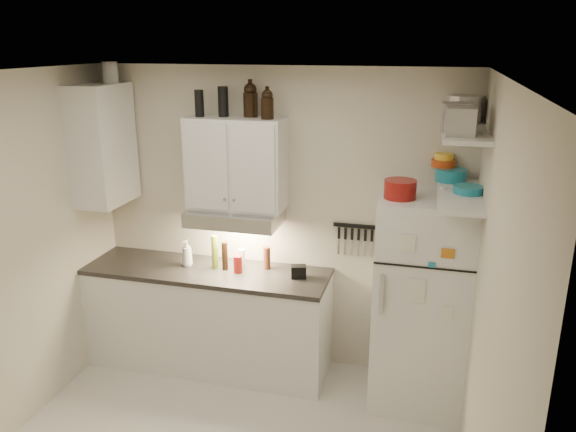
# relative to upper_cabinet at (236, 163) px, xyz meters

# --- Properties ---
(ceiling) EXTENTS (3.20, 3.00, 0.02)m
(ceiling) POSITION_rel_upper_cabinet_xyz_m (0.30, -1.33, 0.78)
(ceiling) COLOR white
(ceiling) RESTS_ON ground
(back_wall) EXTENTS (3.20, 0.02, 2.60)m
(back_wall) POSITION_rel_upper_cabinet_xyz_m (0.30, 0.18, -0.53)
(back_wall) COLOR beige
(back_wall) RESTS_ON ground
(right_wall) EXTENTS (0.02, 3.00, 2.60)m
(right_wall) POSITION_rel_upper_cabinet_xyz_m (1.91, -1.33, -0.53)
(right_wall) COLOR beige
(right_wall) RESTS_ON ground
(base_cabinet) EXTENTS (2.10, 0.60, 0.88)m
(base_cabinet) POSITION_rel_upper_cabinet_xyz_m (-0.25, -0.14, -1.39)
(base_cabinet) COLOR white
(base_cabinet) RESTS_ON floor
(countertop) EXTENTS (2.10, 0.62, 0.04)m
(countertop) POSITION_rel_upper_cabinet_xyz_m (-0.25, -0.14, -0.93)
(countertop) COLOR #292623
(countertop) RESTS_ON base_cabinet
(upper_cabinet) EXTENTS (0.80, 0.33, 0.75)m
(upper_cabinet) POSITION_rel_upper_cabinet_xyz_m (0.00, 0.00, 0.00)
(upper_cabinet) COLOR white
(upper_cabinet) RESTS_ON back_wall
(side_cabinet) EXTENTS (0.33, 0.55, 1.00)m
(side_cabinet) POSITION_rel_upper_cabinet_xyz_m (-1.14, -0.14, 0.12)
(side_cabinet) COLOR white
(side_cabinet) RESTS_ON left_wall
(range_hood) EXTENTS (0.76, 0.46, 0.12)m
(range_hood) POSITION_rel_upper_cabinet_xyz_m (0.00, -0.06, -0.44)
(range_hood) COLOR silver
(range_hood) RESTS_ON back_wall
(fridge) EXTENTS (0.70, 0.68, 1.70)m
(fridge) POSITION_rel_upper_cabinet_xyz_m (1.55, -0.18, -0.98)
(fridge) COLOR white
(fridge) RESTS_ON floor
(shelf_hi) EXTENTS (0.30, 0.95, 0.03)m
(shelf_hi) POSITION_rel_upper_cabinet_xyz_m (1.75, -0.31, 0.38)
(shelf_hi) COLOR white
(shelf_hi) RESTS_ON right_wall
(shelf_lo) EXTENTS (0.30, 0.95, 0.03)m
(shelf_lo) POSITION_rel_upper_cabinet_xyz_m (1.75, -0.31, -0.07)
(shelf_lo) COLOR white
(shelf_lo) RESTS_ON right_wall
(knife_strip) EXTENTS (0.42, 0.02, 0.03)m
(knife_strip) POSITION_rel_upper_cabinet_xyz_m (1.00, 0.15, -0.51)
(knife_strip) COLOR black
(knife_strip) RESTS_ON back_wall
(dutch_oven) EXTENTS (0.30, 0.30, 0.13)m
(dutch_oven) POSITION_rel_upper_cabinet_xyz_m (1.34, -0.28, -0.06)
(dutch_oven) COLOR maroon
(dutch_oven) RESTS_ON fridge
(book_stack) EXTENTS (0.19, 0.23, 0.07)m
(book_stack) POSITION_rel_upper_cabinet_xyz_m (1.82, -0.37, -0.09)
(book_stack) COLOR #BB6F17
(book_stack) RESTS_ON fridge
(spice_jar) EXTENTS (0.06, 0.06, 0.09)m
(spice_jar) POSITION_rel_upper_cabinet_xyz_m (1.64, -0.21, -0.08)
(spice_jar) COLOR silver
(spice_jar) RESTS_ON fridge
(stock_pot) EXTENTS (0.33, 0.33, 0.19)m
(stock_pot) POSITION_rel_upper_cabinet_xyz_m (1.74, 0.05, 0.49)
(stock_pot) COLOR silver
(stock_pot) RESTS_ON shelf_hi
(tin_a) EXTENTS (0.20, 0.18, 0.19)m
(tin_a) POSITION_rel_upper_cabinet_xyz_m (1.68, -0.40, 0.48)
(tin_a) COLOR #AAAAAD
(tin_a) RESTS_ON shelf_hi
(tin_b) EXTENTS (0.19, 0.19, 0.18)m
(tin_b) POSITION_rel_upper_cabinet_xyz_m (1.70, -0.58, 0.48)
(tin_b) COLOR #AAAAAD
(tin_b) RESTS_ON shelf_hi
(bowl_teal) EXTENTS (0.23, 0.23, 0.09)m
(bowl_teal) POSITION_rel_upper_cabinet_xyz_m (1.69, 0.04, -0.00)
(bowl_teal) COLOR teal
(bowl_teal) RESTS_ON shelf_lo
(bowl_orange) EXTENTS (0.18, 0.18, 0.06)m
(bowl_orange) POSITION_rel_upper_cabinet_xyz_m (1.63, 0.11, 0.07)
(bowl_orange) COLOR #BF4012
(bowl_orange) RESTS_ON bowl_teal
(bowl_yellow) EXTENTS (0.14, 0.14, 0.05)m
(bowl_yellow) POSITION_rel_upper_cabinet_xyz_m (1.63, 0.11, 0.12)
(bowl_yellow) COLOR yellow
(bowl_yellow) RESTS_ON bowl_orange
(plates) EXTENTS (0.24, 0.24, 0.05)m
(plates) POSITION_rel_upper_cabinet_xyz_m (1.80, -0.30, -0.02)
(plates) COLOR teal
(plates) RESTS_ON shelf_lo
(growler_a) EXTENTS (0.15, 0.15, 0.27)m
(growler_a) POSITION_rel_upper_cabinet_xyz_m (0.11, 0.06, 0.51)
(growler_a) COLOR black
(growler_a) RESTS_ON upper_cabinet
(growler_b) EXTENTS (0.12, 0.12, 0.23)m
(growler_b) POSITION_rel_upper_cabinet_xyz_m (0.28, -0.04, 0.49)
(growler_b) COLOR black
(growler_b) RESTS_ON upper_cabinet
(thermos_a) EXTENTS (0.11, 0.11, 0.24)m
(thermos_a) POSITION_rel_upper_cabinet_xyz_m (-0.11, 0.02, 0.49)
(thermos_a) COLOR black
(thermos_a) RESTS_ON upper_cabinet
(thermos_b) EXTENTS (0.09, 0.09, 0.21)m
(thermos_b) POSITION_rel_upper_cabinet_xyz_m (-0.29, -0.04, 0.48)
(thermos_b) COLOR black
(thermos_b) RESTS_ON upper_cabinet
(side_jar) EXTENTS (0.13, 0.13, 0.17)m
(side_jar) POSITION_rel_upper_cabinet_xyz_m (-1.08, -0.01, 0.71)
(side_jar) COLOR silver
(side_jar) RESTS_ON side_cabinet
(soap_bottle) EXTENTS (0.13, 0.13, 0.26)m
(soap_bottle) POSITION_rel_upper_cabinet_xyz_m (-0.44, -0.10, -0.78)
(soap_bottle) COLOR white
(soap_bottle) RESTS_ON countertop
(pepper_mill) EXTENTS (0.07, 0.07, 0.20)m
(pepper_mill) POSITION_rel_upper_cabinet_xyz_m (0.25, 0.01, -0.81)
(pepper_mill) COLOR brown
(pepper_mill) RESTS_ON countertop
(oil_bottle) EXTENTS (0.07, 0.07, 0.29)m
(oil_bottle) POSITION_rel_upper_cabinet_xyz_m (-0.18, -0.09, -0.76)
(oil_bottle) COLOR #5C6C1B
(oil_bottle) RESTS_ON countertop
(vinegar_bottle) EXTENTS (0.06, 0.06, 0.25)m
(vinegar_bottle) POSITION_rel_upper_cabinet_xyz_m (-0.09, -0.10, -0.78)
(vinegar_bottle) COLOR black
(vinegar_bottle) RESTS_ON countertop
(clear_bottle) EXTENTS (0.07, 0.07, 0.17)m
(clear_bottle) POSITION_rel_upper_cabinet_xyz_m (0.04, -0.03, -0.82)
(clear_bottle) COLOR silver
(clear_bottle) RESTS_ON countertop
(red_jar) EXTENTS (0.10, 0.10, 0.15)m
(red_jar) POSITION_rel_upper_cabinet_xyz_m (0.04, -0.13, -0.83)
(red_jar) COLOR maroon
(red_jar) RESTS_ON countertop
(caddy) EXTENTS (0.14, 0.12, 0.10)m
(caddy) POSITION_rel_upper_cabinet_xyz_m (0.55, -0.11, -0.85)
(caddy) COLOR black
(caddy) RESTS_ON countertop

